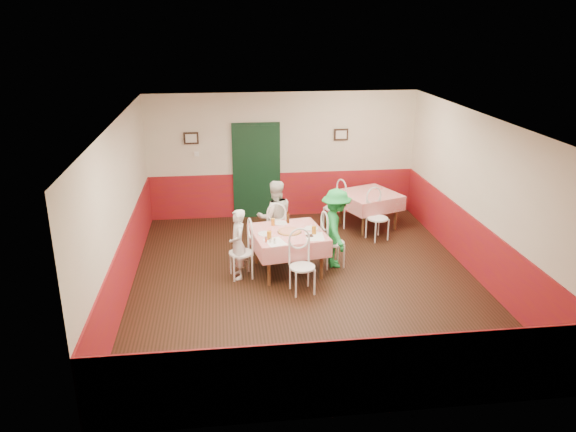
{
  "coord_description": "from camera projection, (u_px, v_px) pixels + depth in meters",
  "views": [
    {
      "loc": [
        -1.37,
        -8.68,
        4.32
      ],
      "look_at": [
        -0.26,
        0.45,
        1.05
      ],
      "focal_mm": 35.0,
      "sensor_mm": 36.0,
      "label": 1
    }
  ],
  "objects": [
    {
      "name": "wainscot_left",
      "position": [
        127.0,
        263.0,
        9.22
      ],
      "size": [
        0.03,
        7.0,
        1.0
      ],
      "primitive_type": "cube",
      "color": "maroon",
      "rests_on": "ground"
    },
    {
      "name": "glass_b",
      "position": [
        314.0,
        230.0,
        9.72
      ],
      "size": [
        0.09,
        0.09,
        0.14
      ],
      "primitive_type": "cylinder",
      "rotation": [
        0.0,
        0.0,
        0.16
      ],
      "color": "#BF7219",
      "rests_on": "main_table"
    },
    {
      "name": "glass_a",
      "position": [
        269.0,
        235.0,
        9.48
      ],
      "size": [
        0.09,
        0.09,
        0.15
      ],
      "primitive_type": "cylinder",
      "rotation": [
        0.0,
        0.0,
        0.16
      ],
      "color": "#BF7219",
      "rests_on": "main_table"
    },
    {
      "name": "beer_bottle",
      "position": [
        288.0,
        218.0,
        10.23
      ],
      "size": [
        0.07,
        0.07,
        0.21
      ],
      "primitive_type": "cylinder",
      "rotation": [
        0.0,
        0.0,
        0.16
      ],
      "color": "#381C0A",
      "rests_on": "main_table"
    },
    {
      "name": "wainscot_right",
      "position": [
        473.0,
        246.0,
        9.89
      ],
      "size": [
        0.03,
        7.0,
        1.0
      ],
      "primitive_type": "cube",
      "color": "maroon",
      "rests_on": "ground"
    },
    {
      "name": "plate_far",
      "position": [
        280.0,
        223.0,
        10.24
      ],
      "size": [
        0.29,
        0.29,
        0.01
      ],
      "primitive_type": "cylinder",
      "rotation": [
        0.0,
        0.0,
        0.16
      ],
      "color": "white",
      "rests_on": "main_table"
    },
    {
      "name": "diner_far",
      "position": [
        275.0,
        217.0,
        10.69
      ],
      "size": [
        0.76,
        0.63,
        1.44
      ],
      "primitive_type": "imported",
      "rotation": [
        0.0,
        0.0,
        3.26
      ],
      "color": "gray",
      "rests_on": "ground"
    },
    {
      "name": "chair_second_b",
      "position": [
        378.0,
        218.0,
        11.41
      ],
      "size": [
        0.54,
        0.54,
        0.9
      ],
      "primitive_type": null,
      "rotation": [
        0.0,
        0.0,
        0.37
      ],
      "color": "white",
      "rests_on": "ground"
    },
    {
      "name": "glass_c",
      "position": [
        273.0,
        222.0,
        10.13
      ],
      "size": [
        0.08,
        0.08,
        0.13
      ],
      "primitive_type": "cylinder",
      "rotation": [
        0.0,
        0.0,
        0.16
      ],
      "color": "#BF7219",
      "rests_on": "main_table"
    },
    {
      "name": "door",
      "position": [
        257.0,
        172.0,
        12.53
      ],
      "size": [
        0.96,
        0.06,
        2.1
      ],
      "primitive_type": "cube",
      "color": "black",
      "rests_on": "ground"
    },
    {
      "name": "front_wall",
      "position": [
        357.0,
        307.0,
        5.98
      ],
      "size": [
        6.0,
        0.1,
        2.8
      ],
      "primitive_type": "cube",
      "color": "beige",
      "rests_on": "ground"
    },
    {
      "name": "ceiling",
      "position": [
        308.0,
        120.0,
        8.78
      ],
      "size": [
        7.0,
        7.0,
        0.0
      ],
      "primitive_type": "plane",
      "color": "white",
      "rests_on": "back_wall"
    },
    {
      "name": "chair_second_a",
      "position": [
        334.0,
        208.0,
        12.03
      ],
      "size": [
        0.54,
        0.54,
        0.9
      ],
      "primitive_type": null,
      "rotation": [
        0.0,
        0.0,
        -1.2
      ],
      "color": "white",
      "rests_on": "ground"
    },
    {
      "name": "wainscot_back",
      "position": [
        283.0,
        194.0,
        12.81
      ],
      "size": [
        6.0,
        0.03,
        1.0
      ],
      "primitive_type": "cube",
      "color": "maroon",
      "rests_on": "ground"
    },
    {
      "name": "wallet",
      "position": [
        310.0,
        236.0,
        9.64
      ],
      "size": [
        0.12,
        0.11,
        0.02
      ],
      "primitive_type": "cube",
      "rotation": [
        0.0,
        0.0,
        0.16
      ],
      "color": "black",
      "rests_on": "main_table"
    },
    {
      "name": "shaker_a",
      "position": [
        270.0,
        240.0,
        9.34
      ],
      "size": [
        0.04,
        0.04,
        0.09
      ],
      "primitive_type": "cylinder",
      "rotation": [
        0.0,
        0.0,
        0.16
      ],
      "color": "silver",
      "rests_on": "main_table"
    },
    {
      "name": "chair_right",
      "position": [
        333.0,
        243.0,
        10.18
      ],
      "size": [
        0.48,
        0.48,
        0.9
      ],
      "primitive_type": null,
      "rotation": [
        0.0,
        0.0,
        1.72
      ],
      "color": "white",
      "rests_on": "ground"
    },
    {
      "name": "right_wall",
      "position": [
        480.0,
        198.0,
        9.59
      ],
      "size": [
        0.1,
        7.0,
        2.8
      ],
      "primitive_type": "cube",
      "color": "beige",
      "rests_on": "ground"
    },
    {
      "name": "plate_right",
      "position": [
        311.0,
        228.0,
        9.98
      ],
      "size": [
        0.29,
        0.29,
        0.01
      ],
      "primitive_type": "cylinder",
      "rotation": [
        0.0,
        0.0,
        0.16
      ],
      "color": "white",
      "rests_on": "main_table"
    },
    {
      "name": "main_table",
      "position": [
        288.0,
        252.0,
        9.99
      ],
      "size": [
        1.4,
        1.4,
        0.77
      ],
      "primitive_type": "cube",
      "rotation": [
        0.0,
        0.0,
        0.16
      ],
      "color": "red",
      "rests_on": "ground"
    },
    {
      "name": "picture_left",
      "position": [
        191.0,
        138.0,
        12.1
      ],
      "size": [
        0.32,
        0.03,
        0.26
      ],
      "primitive_type": "cube",
      "color": "black",
      "rests_on": "back_wall"
    },
    {
      "name": "plate_left",
      "position": [
        265.0,
        234.0,
        9.74
      ],
      "size": [
        0.29,
        0.29,
        0.01
      ],
      "primitive_type": "cylinder",
      "rotation": [
        0.0,
        0.0,
        0.16
      ],
      "color": "white",
      "rests_on": "main_table"
    },
    {
      "name": "chair_left",
      "position": [
        241.0,
        253.0,
        9.74
      ],
      "size": [
        0.48,
        0.48,
        0.9
      ],
      "primitive_type": null,
      "rotation": [
        0.0,
        0.0,
        -1.42
      ],
      "color": "white",
      "rests_on": "ground"
    },
    {
      "name": "thermostat",
      "position": [
        197.0,
        154.0,
        12.23
      ],
      "size": [
        0.1,
        0.03,
        0.1
      ],
      "primitive_type": "cube",
      "color": "white",
      "rests_on": "back_wall"
    },
    {
      "name": "second_table",
      "position": [
        368.0,
        210.0,
        12.14
      ],
      "size": [
        1.45,
        1.45,
        0.77
      ],
      "primitive_type": "cube",
      "rotation": [
        0.0,
        0.0,
        0.37
      ],
      "color": "red",
      "rests_on": "ground"
    },
    {
      "name": "left_wall",
      "position": [
        120.0,
        212.0,
        8.91
      ],
      "size": [
        0.1,
        7.0,
        2.8
      ],
      "primitive_type": "cube",
      "color": "beige",
      "rests_on": "ground"
    },
    {
      "name": "menu_left",
      "position": [
        275.0,
        242.0,
        9.4
      ],
      "size": [
        0.4,
        0.47,
        0.0
      ],
      "primitive_type": "cube",
      "rotation": [
        0.0,
        0.0,
        0.3
      ],
      "color": "white",
      "rests_on": "main_table"
    },
    {
      "name": "picture_right",
      "position": [
        341.0,
        135.0,
        12.48
      ],
      "size": [
        0.32,
        0.03,
        0.26
      ],
      "primitive_type": "cube",
      "color": "black",
      "rests_on": "back_wall"
    },
    {
      "name": "chair_near",
      "position": [
        302.0,
        267.0,
        9.19
      ],
      "size": [
        0.49,
        0.49,
        0.9
      ],
      "primitive_type": null,
      "rotation": [
        0.0,
        0.0,
        0.18
      ],
      "color": "white",
      "rests_on": "ground"
    },
    {
      "name": "diner_left",
      "position": [
        238.0,
        244.0,
        9.67
      ],
      "size": [
        0.35,
        0.48,
        1.24
      ],
      "primitive_type": "imported",
      "rotation": [
        0.0,
        0.0,
        -1.46
      ],
      "color": "gray",
      "rests_on": "ground"
    },
    {
      "name": "wainscot_front",
      "position": [
        353.0,
        378.0,
        6.3
      ],
      "size": [
        6.0,
        0.03,
        1.0
      ],
      "primitive_type": "cube",
      "color": "maroon",
      "rests_on": "ground"
    },
    {
      "name": "shaker_c",
      "position": [
        266.0,
        240.0,
        9.37
      ],
      "size": [
        0.04,
        0.04,
        0.09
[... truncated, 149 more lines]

